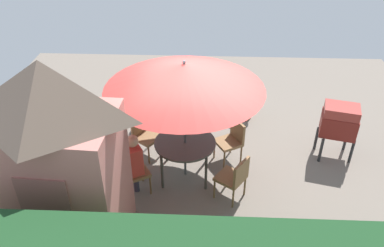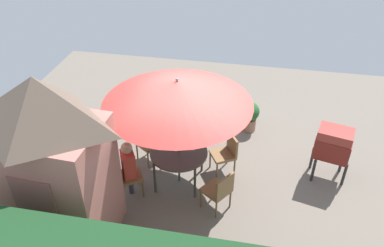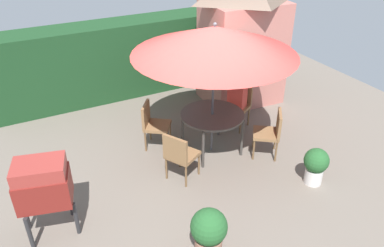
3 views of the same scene
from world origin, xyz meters
name	(u,v)px [view 1 (image 1 of 3)]	position (x,y,z in m)	size (l,w,h in m)	color
ground_plane	(206,165)	(0.00, 0.00, 0.00)	(11.00, 11.00, 0.00)	#6B6056
garden_shed	(60,159)	(2.09, 1.91, 1.60)	(1.85, 1.45, 3.14)	#B26B60
patio_table	(185,145)	(0.39, 0.30, 0.72)	(1.16, 1.16, 0.78)	#47423D
patio_umbrella	(184,76)	(0.39, 0.30, 2.16)	(2.79, 2.79, 2.45)	#4C4C51
bbq_grill	(339,122)	(-2.66, -0.44, 0.85)	(0.80, 0.66, 1.20)	maroon
chair_near_shed	(131,171)	(1.35, 0.86, 0.52)	(0.63, 0.63, 0.90)	olive
chair_far_side	(235,177)	(-0.52, 0.94, 0.52)	(0.64, 0.64, 0.90)	olive
chair_toward_hedge	(232,139)	(-0.52, -0.22, 0.52)	(0.63, 0.63, 0.90)	olive
chair_toward_house	(145,133)	(1.27, -0.33, 0.52)	(0.65, 0.65, 0.90)	olive
potted_plant_by_shed	(145,113)	(1.43, -1.33, 0.37)	(0.41, 0.41, 0.66)	silver
potted_plant_by_grill	(245,102)	(-0.90, -1.86, 0.43)	(0.49, 0.49, 0.77)	#936651
person_in_red	(134,158)	(1.28, 0.82, 0.78)	(0.38, 0.41, 1.26)	#CC3D33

